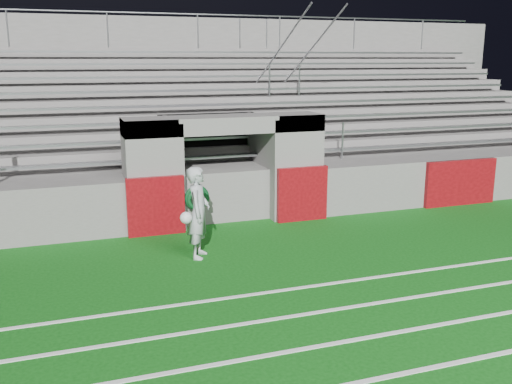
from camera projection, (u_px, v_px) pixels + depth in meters
name	position (u px, v px, depth m)	size (l,w,h in m)	color
ground	(277.00, 269.00, 10.89)	(90.00, 90.00, 0.00)	#0D4E10
stadium_structure	(186.00, 138.00, 17.88)	(26.00, 8.48, 5.42)	#64615E
goalkeeper_with_ball	(198.00, 213.00, 11.36)	(0.75, 0.80, 1.86)	#ABB0B5
hose_coil	(197.00, 198.00, 13.14)	(0.59, 0.15, 0.59)	#0C3C1B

